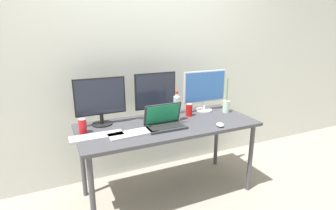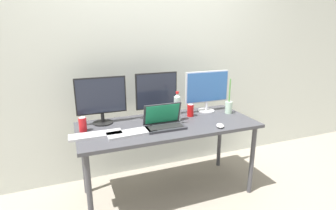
{
  "view_description": "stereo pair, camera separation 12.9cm",
  "coord_description": "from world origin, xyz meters",
  "px_view_note": "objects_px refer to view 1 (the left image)",
  "views": [
    {
      "loc": [
        -0.95,
        -2.11,
        1.59
      ],
      "look_at": [
        0.0,
        0.0,
        0.92
      ],
      "focal_mm": 28.0,
      "sensor_mm": 36.0,
      "label": 1
    },
    {
      "loc": [
        -0.83,
        -2.15,
        1.59
      ],
      "look_at": [
        0.0,
        0.0,
        0.92
      ],
      "focal_mm": 28.0,
      "sensor_mm": 36.0,
      "label": 2
    }
  ],
  "objects_px": {
    "work_desk": "(168,130)",
    "soda_can_near_keyboard": "(189,110)",
    "mouse_by_keyboard": "(220,125)",
    "monitor_center": "(156,94)",
    "soda_can_by_laptop": "(83,126)",
    "bamboo_vase": "(226,105)",
    "keyboard_main": "(97,137)",
    "keyboard_aux": "(133,134)",
    "monitor_right": "(205,89)",
    "water_bottle": "(177,107)",
    "monitor_left": "(100,100)",
    "laptop_silver": "(165,122)"
  },
  "relations": [
    {
      "from": "work_desk",
      "to": "keyboard_aux",
      "type": "xyz_separation_m",
      "value": [
        -0.38,
        -0.13,
        0.07
      ]
    },
    {
      "from": "monitor_left",
      "to": "bamboo_vase",
      "type": "distance_m",
      "value": 1.3
    },
    {
      "from": "soda_can_near_keyboard",
      "to": "water_bottle",
      "type": "bearing_deg",
      "value": -156.33
    },
    {
      "from": "keyboard_aux",
      "to": "mouse_by_keyboard",
      "type": "height_order",
      "value": "mouse_by_keyboard"
    },
    {
      "from": "water_bottle",
      "to": "soda_can_by_laptop",
      "type": "distance_m",
      "value": 0.87
    },
    {
      "from": "monitor_center",
      "to": "monitor_right",
      "type": "bearing_deg",
      "value": -0.59
    },
    {
      "from": "monitor_right",
      "to": "bamboo_vase",
      "type": "height_order",
      "value": "monitor_right"
    },
    {
      "from": "monitor_left",
      "to": "mouse_by_keyboard",
      "type": "relative_size",
      "value": 4.91
    },
    {
      "from": "monitor_left",
      "to": "soda_can_near_keyboard",
      "type": "xyz_separation_m",
      "value": [
        0.86,
        -0.1,
        -0.18
      ]
    },
    {
      "from": "monitor_right",
      "to": "soda_can_near_keyboard",
      "type": "bearing_deg",
      "value": -159.03
    },
    {
      "from": "keyboard_aux",
      "to": "mouse_by_keyboard",
      "type": "xyz_separation_m",
      "value": [
        0.78,
        -0.14,
        0.01
      ]
    },
    {
      "from": "bamboo_vase",
      "to": "work_desk",
      "type": "bearing_deg",
      "value": -174.69
    },
    {
      "from": "monitor_center",
      "to": "water_bottle",
      "type": "height_order",
      "value": "monitor_center"
    },
    {
      "from": "monitor_center",
      "to": "keyboard_aux",
      "type": "xyz_separation_m",
      "value": [
        -0.34,
        -0.34,
        -0.23
      ]
    },
    {
      "from": "monitor_center",
      "to": "water_bottle",
      "type": "distance_m",
      "value": 0.25
    },
    {
      "from": "keyboard_aux",
      "to": "mouse_by_keyboard",
      "type": "bearing_deg",
      "value": -14.06
    },
    {
      "from": "mouse_by_keyboard",
      "to": "soda_can_by_laptop",
      "type": "xyz_separation_m",
      "value": [
        -1.15,
        0.35,
        0.05
      ]
    },
    {
      "from": "keyboard_aux",
      "to": "bamboo_vase",
      "type": "relative_size",
      "value": 1.12
    },
    {
      "from": "monitor_center",
      "to": "soda_can_near_keyboard",
      "type": "bearing_deg",
      "value": -16.28
    },
    {
      "from": "work_desk",
      "to": "monitor_left",
      "type": "relative_size",
      "value": 3.63
    },
    {
      "from": "work_desk",
      "to": "laptop_silver",
      "type": "relative_size",
      "value": 4.74
    },
    {
      "from": "monitor_center",
      "to": "mouse_by_keyboard",
      "type": "distance_m",
      "value": 0.69
    },
    {
      "from": "keyboard_main",
      "to": "bamboo_vase",
      "type": "relative_size",
      "value": 1.17
    },
    {
      "from": "monitor_center",
      "to": "soda_can_by_laptop",
      "type": "bearing_deg",
      "value": -169.67
    },
    {
      "from": "mouse_by_keyboard",
      "to": "monitor_left",
      "type": "bearing_deg",
      "value": 174.48
    },
    {
      "from": "keyboard_aux",
      "to": "bamboo_vase",
      "type": "height_order",
      "value": "bamboo_vase"
    },
    {
      "from": "keyboard_main",
      "to": "bamboo_vase",
      "type": "xyz_separation_m",
      "value": [
        1.37,
        0.13,
        0.06
      ]
    },
    {
      "from": "monitor_right",
      "to": "soda_can_by_laptop",
      "type": "distance_m",
      "value": 1.3
    },
    {
      "from": "keyboard_aux",
      "to": "water_bottle",
      "type": "bearing_deg",
      "value": 15.13
    },
    {
      "from": "laptop_silver",
      "to": "soda_can_by_laptop",
      "type": "bearing_deg",
      "value": 166.68
    },
    {
      "from": "soda_can_near_keyboard",
      "to": "bamboo_vase",
      "type": "relative_size",
      "value": 0.34
    },
    {
      "from": "monitor_right",
      "to": "keyboard_main",
      "type": "xyz_separation_m",
      "value": [
        -1.19,
        -0.28,
        -0.23
      ]
    },
    {
      "from": "keyboard_main",
      "to": "keyboard_aux",
      "type": "height_order",
      "value": "same"
    },
    {
      "from": "monitor_right",
      "to": "keyboard_main",
      "type": "relative_size",
      "value": 1.15
    },
    {
      "from": "monitor_center",
      "to": "bamboo_vase",
      "type": "relative_size",
      "value": 1.23
    },
    {
      "from": "keyboard_aux",
      "to": "keyboard_main",
      "type": "bearing_deg",
      "value": 164.14
    },
    {
      "from": "monitor_right",
      "to": "laptop_silver",
      "type": "distance_m",
      "value": 0.69
    },
    {
      "from": "soda_can_near_keyboard",
      "to": "monitor_right",
      "type": "bearing_deg",
      "value": 20.97
    },
    {
      "from": "laptop_silver",
      "to": "bamboo_vase",
      "type": "bearing_deg",
      "value": 10.58
    },
    {
      "from": "keyboard_aux",
      "to": "soda_can_near_keyboard",
      "type": "height_order",
      "value": "soda_can_near_keyboard"
    },
    {
      "from": "keyboard_main",
      "to": "soda_can_near_keyboard",
      "type": "distance_m",
      "value": 0.98
    },
    {
      "from": "water_bottle",
      "to": "bamboo_vase",
      "type": "xyz_separation_m",
      "value": [
        0.6,
        0.03,
        -0.06
      ]
    },
    {
      "from": "water_bottle",
      "to": "soda_can_near_keyboard",
      "type": "bearing_deg",
      "value": 23.67
    },
    {
      "from": "water_bottle",
      "to": "work_desk",
      "type": "bearing_deg",
      "value": -159.9
    },
    {
      "from": "laptop_silver",
      "to": "soda_can_by_laptop",
      "type": "height_order",
      "value": "laptop_silver"
    },
    {
      "from": "monitor_right",
      "to": "soda_can_by_laptop",
      "type": "relative_size",
      "value": 3.92
    },
    {
      "from": "monitor_left",
      "to": "keyboard_aux",
      "type": "relative_size",
      "value": 1.11
    },
    {
      "from": "mouse_by_keyboard",
      "to": "soda_can_near_keyboard",
      "type": "relative_size",
      "value": 0.74
    },
    {
      "from": "work_desk",
      "to": "soda_can_near_keyboard",
      "type": "relative_size",
      "value": 13.15
    },
    {
      "from": "work_desk",
      "to": "bamboo_vase",
      "type": "distance_m",
      "value": 0.72
    }
  ]
}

